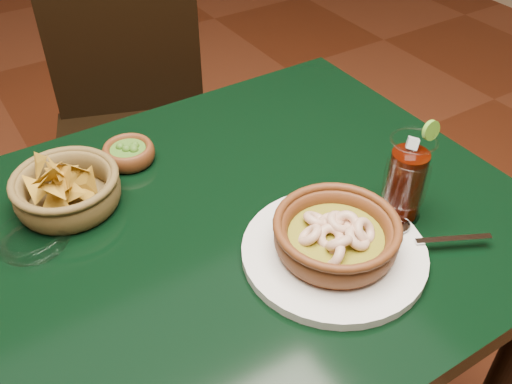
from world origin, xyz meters
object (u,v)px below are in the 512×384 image
chip_basket (66,189)px  dining_chair (135,122)px  dining_table (181,284)px  shrimp_plate (336,240)px  cola_drink (406,179)px

chip_basket → dining_chair: bearing=59.3°
dining_table → shrimp_plate: size_ratio=3.22×
cola_drink → dining_chair: bearing=100.5°
dining_chair → shrimp_plate: (0.00, -0.87, 0.26)m
dining_chair → chip_basket: bearing=-120.7°
dining_chair → dining_table: bearing=-105.6°
dining_chair → shrimp_plate: bearing=-89.9°
dining_table → cola_drink: bearing=-21.4°
shrimp_plate → cola_drink: (0.16, 0.02, 0.04)m
dining_chair → cola_drink: bearing=-79.5°
dining_chair → shrimp_plate: size_ratio=2.58×
dining_table → dining_chair: (0.20, 0.71, -0.12)m
chip_basket → shrimp_plate: bearing=-47.9°
chip_basket → cola_drink: 0.57m
dining_table → cola_drink: cola_drink is taller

